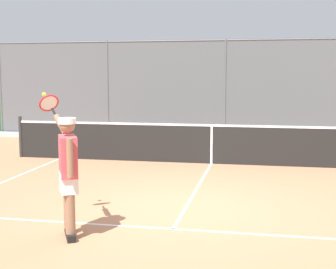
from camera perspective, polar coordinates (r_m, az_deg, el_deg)
name	(u,v)px	position (r m, az deg, el deg)	size (l,w,h in m)	color
ground_plane	(185,208)	(7.92, 2.07, -8.69)	(60.00, 60.00, 0.00)	#B27551
court_line_markings	(169,236)	(6.62, 0.16, -11.86)	(7.87, 9.29, 0.01)	white
fence_backdrop	(227,92)	(16.25, 6.92, 5.00)	(18.72, 1.37, 3.27)	#565B60
tennis_net	(212,144)	(11.72, 5.17, -1.07)	(10.11, 0.09, 1.07)	#2D2D2D
tennis_player	(68,168)	(6.49, -11.75, -3.90)	(0.91, 1.11, 1.89)	black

